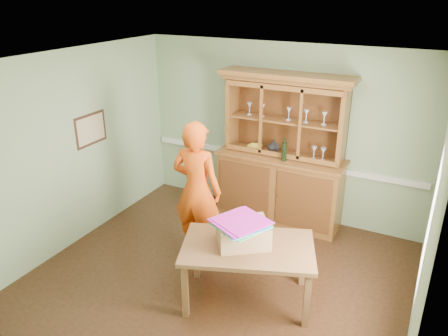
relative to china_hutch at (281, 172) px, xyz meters
The scene contains 14 objects.
floor 1.92m from the china_hutch, 94.26° to the right, with size 4.50×4.50×0.00m, color #422715.
ceiling 2.57m from the china_hutch, 94.26° to the right, with size 4.50×4.50×0.00m, color white.
wall_back 0.62m from the china_hutch, 116.29° to the left, with size 4.50×4.50×0.00m, color gray.
wall_left 3.00m from the china_hutch, 143.86° to the right, with size 4.00×4.00×0.00m, color gray.
wall_right 2.79m from the china_hutch, 39.34° to the right, with size 4.00×4.00×0.00m, color gray.
wall_front 3.78m from the china_hutch, 91.98° to the right, with size 4.50×4.50×0.00m, color gray.
chair_rail 0.29m from the china_hutch, 118.63° to the left, with size 4.41×0.05×0.08m, color silver.
framed_map 2.86m from the china_hutch, 148.63° to the right, with size 0.03×0.60×0.46m.
window_panel 3.01m from the china_hutch, 44.14° to the right, with size 0.03×0.96×1.36m.
china_hutch is the anchor object (origin of this frame).
dining_table 2.04m from the china_hutch, 79.93° to the right, with size 1.69×1.35×0.74m.
cardboard_box 2.00m from the china_hutch, 81.94° to the right, with size 0.56×0.45×0.26m, color #AA7D58.
kite_stack 2.06m from the china_hutch, 82.85° to the right, with size 0.68×0.68×0.04m.
person 1.55m from the china_hutch, 115.61° to the right, with size 0.69×0.45×1.89m, color #E44E0E.
Camera 1 is at (2.15, -4.11, 3.43)m, focal length 35.00 mm.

